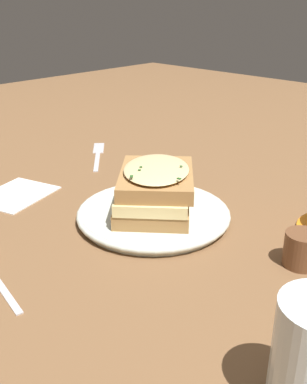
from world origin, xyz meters
name	(u,v)px	position (x,y,z in m)	size (l,w,h in m)	color
ground_plane	(172,219)	(0.00, 0.00, 0.00)	(2.40, 2.40, 0.00)	brown
dinner_plate	(154,214)	(-0.02, 0.02, 0.01)	(0.23, 0.23, 0.02)	silver
sandwich	(155,189)	(-0.02, 0.02, 0.05)	(0.18, 0.17, 0.07)	#A37542
fork	(98,153)	(0.12, 0.32, 0.00)	(0.13, 0.14, 0.00)	silver
napkin	(16,194)	(-0.11, 0.25, 0.00)	(0.12, 0.10, 0.00)	white
condiment_pot	(302,249)	(0.02, -0.20, 0.02)	(0.04, 0.04, 0.04)	brown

